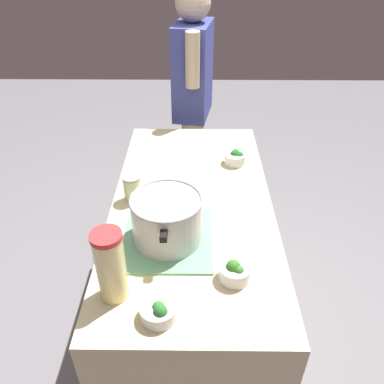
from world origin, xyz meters
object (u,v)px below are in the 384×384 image
person_cook (193,106)px  lemonade_pitcher (111,266)px  broccoli_bowl_front (235,272)px  broccoli_bowl_back (159,311)px  broccoli_bowl_center (235,157)px  cooking_pot (167,218)px  mason_jar (132,188)px

person_cook → lemonade_pitcher: bearing=171.2°
broccoli_bowl_front → person_cook: 1.46m
broccoli_bowl_front → broccoli_bowl_back: broccoli_bowl_front is taller
broccoli_bowl_front → broccoli_bowl_center: 0.75m
broccoli_bowl_front → person_cook: size_ratio=0.07×
cooking_pot → mason_jar: (0.25, 0.16, -0.04)m
broccoli_bowl_front → broccoli_bowl_back: 0.29m
broccoli_bowl_center → broccoli_bowl_back: 0.95m
person_cook → broccoli_bowl_back: bearing=176.8°
broccoli_bowl_front → lemonade_pitcher: bearing=100.2°
cooking_pot → person_cook: size_ratio=0.21×
cooking_pot → lemonade_pitcher: bearing=149.8°
cooking_pot → broccoli_bowl_center: cooking_pot is taller
lemonade_pitcher → mason_jar: (0.51, 0.01, -0.07)m
cooking_pot → broccoli_bowl_back: size_ratio=2.94×
mason_jar → broccoli_bowl_front: (-0.44, -0.40, -0.03)m
lemonade_pitcher → broccoli_bowl_center: 0.94m
mason_jar → broccoli_bowl_front: bearing=-138.2°
cooking_pot → lemonade_pitcher: size_ratio=1.29×
lemonade_pitcher → broccoli_bowl_front: size_ratio=2.41×
cooking_pot → broccoli_bowl_front: bearing=-129.5°
broccoli_bowl_center → broccoli_bowl_back: broccoli_bowl_center is taller
broccoli_bowl_front → cooking_pot: bearing=50.5°
mason_jar → person_cook: size_ratio=0.07×
broccoli_bowl_center → person_cook: (0.70, 0.21, -0.03)m
cooking_pot → broccoli_bowl_center: bearing=-28.0°
cooking_pot → broccoli_bowl_front: size_ratio=3.11×
broccoli_bowl_front → broccoli_bowl_back: size_ratio=0.94×
broccoli_bowl_front → broccoli_bowl_center: bearing=-4.8°
broccoli_bowl_center → person_cook: size_ratio=0.07×
lemonade_pitcher → broccoli_bowl_front: (0.07, -0.39, -0.10)m
broccoli_bowl_front → broccoli_bowl_center: broccoli_bowl_front is taller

